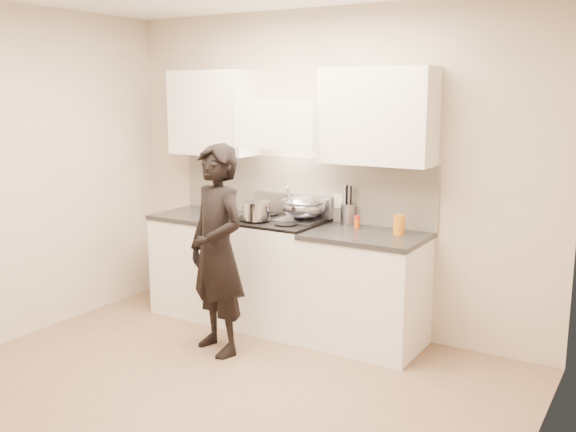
% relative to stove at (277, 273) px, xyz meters
% --- Properties ---
extents(ground_plane, '(4.00, 4.00, 0.00)m').
position_rel_stove_xyz_m(ground_plane, '(0.30, -1.42, -0.47)').
color(ground_plane, '#8A6B51').
extents(room_shell, '(4.04, 3.54, 2.70)m').
position_rel_stove_xyz_m(room_shell, '(0.24, -1.05, 1.12)').
color(room_shell, beige).
rests_on(room_shell, ground).
extents(stove, '(0.76, 0.65, 0.96)m').
position_rel_stove_xyz_m(stove, '(0.00, 0.00, 0.00)').
color(stove, white).
rests_on(stove, ground).
extents(counter_right, '(0.92, 0.67, 0.92)m').
position_rel_stove_xyz_m(counter_right, '(0.83, 0.00, -0.01)').
color(counter_right, white).
rests_on(counter_right, ground).
extents(counter_left, '(0.82, 0.67, 0.92)m').
position_rel_stove_xyz_m(counter_left, '(-0.78, 0.00, -0.01)').
color(counter_left, white).
rests_on(counter_left, ground).
extents(wok, '(0.39, 0.47, 0.31)m').
position_rel_stove_xyz_m(wok, '(0.20, 0.10, 0.59)').
color(wok, '#B7B6C4').
rests_on(wok, stove).
extents(stock_pot, '(0.32, 0.28, 0.15)m').
position_rel_stove_xyz_m(stock_pot, '(-0.11, -0.14, 0.56)').
color(stock_pot, '#B7B6C4').
rests_on(stock_pot, stove).
extents(utensil_crock, '(0.12, 0.12, 0.33)m').
position_rel_stove_xyz_m(utensil_crock, '(0.55, 0.25, 0.55)').
color(utensil_crock, '#92939E').
rests_on(utensil_crock, counter_right).
extents(spice_jar, '(0.04, 0.04, 0.10)m').
position_rel_stove_xyz_m(spice_jar, '(0.68, 0.15, 0.50)').
color(spice_jar, '#D2520D').
rests_on(spice_jar, counter_right).
extents(oil_glass, '(0.09, 0.09, 0.16)m').
position_rel_stove_xyz_m(oil_glass, '(1.06, 0.10, 0.52)').
color(oil_glass, orange).
rests_on(oil_glass, counter_right).
extents(person, '(0.69, 0.57, 1.63)m').
position_rel_stove_xyz_m(person, '(-0.10, -0.71, 0.34)').
color(person, black).
rests_on(person, ground).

